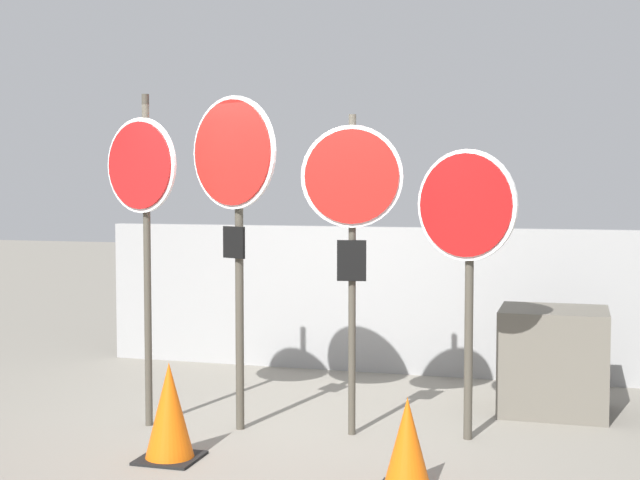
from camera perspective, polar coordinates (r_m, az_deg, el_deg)
ground_plane at (r=6.99m, az=-1.87°, el=-12.09°), size 40.00×40.00×0.00m
fence_back at (r=9.03m, az=2.63°, el=-3.79°), size 5.45×0.12×1.47m
stop_sign_0 at (r=6.98m, az=-11.32°, el=3.11°), size 0.70×0.27×2.58m
stop_sign_1 at (r=6.77m, az=-5.52°, el=3.63°), size 0.79×0.37×2.56m
stop_sign_2 at (r=6.59m, az=2.05°, el=2.46°), size 0.75×0.17×2.41m
stop_sign_3 at (r=6.56m, az=9.35°, el=0.84°), size 0.76×0.34×2.14m
traffic_cone_0 at (r=5.61m, az=5.61°, el=-12.96°), size 0.36×0.36×0.59m
traffic_cone_1 at (r=6.29m, az=-9.62°, el=-10.78°), size 0.40×0.40×0.67m
storage_crate at (r=7.69m, az=14.70°, el=-7.47°), size 0.87×0.76×0.86m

